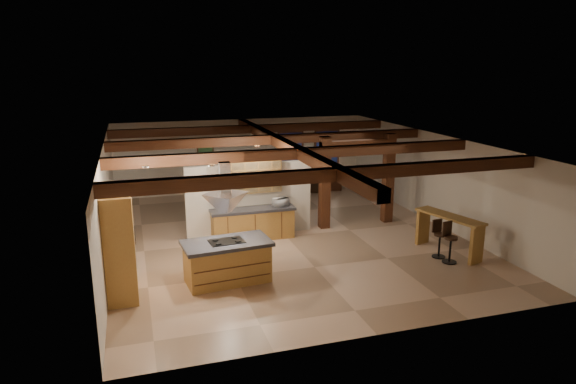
% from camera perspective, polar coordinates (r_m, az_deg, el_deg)
% --- Properties ---
extents(ground, '(12.00, 12.00, 0.00)m').
position_cam_1_polar(ground, '(15.48, -0.19, -4.97)').
color(ground, tan).
rests_on(ground, ground).
extents(room_walls, '(12.00, 12.00, 12.00)m').
position_cam_1_polar(room_walls, '(14.99, -0.19, 1.47)').
color(room_walls, beige).
rests_on(room_walls, ground).
extents(ceiling_beams, '(10.00, 12.00, 0.28)m').
position_cam_1_polar(ceiling_beams, '(14.80, -0.19, 5.17)').
color(ceiling_beams, '#36160D').
rests_on(ceiling_beams, room_walls).
extents(timber_posts, '(2.50, 0.30, 2.90)m').
position_cam_1_polar(timber_posts, '(16.33, 7.71, 2.35)').
color(timber_posts, '#36160D').
rests_on(timber_posts, ground).
extents(partition_wall, '(3.80, 0.18, 2.20)m').
position_cam_1_polar(partition_wall, '(15.37, -4.30, -0.86)').
color(partition_wall, beige).
rests_on(partition_wall, ground).
extents(pantry_cabinet, '(0.67, 1.60, 2.40)m').
position_cam_1_polar(pantry_cabinet, '(12.04, -18.18, -5.40)').
color(pantry_cabinet, olive).
rests_on(pantry_cabinet, ground).
extents(back_counter, '(2.50, 0.66, 0.94)m').
position_cam_1_polar(back_counter, '(15.19, -3.93, -3.50)').
color(back_counter, olive).
rests_on(back_counter, ground).
extents(upper_display_cabinet, '(1.80, 0.36, 0.95)m').
position_cam_1_polar(upper_display_cabinet, '(15.02, -4.19, 1.72)').
color(upper_display_cabinet, olive).
rests_on(upper_display_cabinet, partition_wall).
extents(range_hood, '(1.10, 1.10, 1.40)m').
position_cam_1_polar(range_hood, '(11.96, -6.95, -1.96)').
color(range_hood, silver).
rests_on(range_hood, room_walls).
extents(back_windows, '(2.70, 0.07, 1.70)m').
position_cam_1_polar(back_windows, '(21.44, 2.34, 4.59)').
color(back_windows, '#36160D').
rests_on(back_windows, room_walls).
extents(framed_art, '(0.65, 0.05, 0.85)m').
position_cam_1_polar(framed_art, '(20.39, -9.16, 4.49)').
color(framed_art, '#36160D').
rests_on(framed_art, room_walls).
extents(recessed_cans, '(3.16, 2.46, 0.03)m').
position_cam_1_polar(recessed_cans, '(12.37, -8.85, 3.70)').
color(recessed_cans, silver).
rests_on(recessed_cans, room_walls).
extents(kitchen_island, '(2.14, 1.28, 1.02)m').
position_cam_1_polar(kitchen_island, '(12.37, -6.77, -7.62)').
color(kitchen_island, olive).
rests_on(kitchen_island, ground).
extents(dining_table, '(2.06, 1.65, 0.64)m').
position_cam_1_polar(dining_table, '(18.19, -5.09, -1.03)').
color(dining_table, '#3B190E').
rests_on(dining_table, ground).
extents(sofa, '(2.26, 1.50, 0.62)m').
position_cam_1_polar(sofa, '(20.87, 1.13, 0.99)').
color(sofa, black).
rests_on(sofa, ground).
extents(microwave, '(0.51, 0.43, 0.24)m').
position_cam_1_polar(microwave, '(15.23, -0.81, -1.12)').
color(microwave, '#B0B0B5').
rests_on(microwave, back_counter).
extents(bar_counter, '(1.05, 2.10, 1.07)m').
position_cam_1_polar(bar_counter, '(14.65, 17.45, -3.81)').
color(bar_counter, olive).
rests_on(bar_counter, ground).
extents(side_table, '(0.61, 0.61, 0.62)m').
position_cam_1_polar(side_table, '(21.12, 5.21, 1.10)').
color(side_table, '#36160D').
rests_on(side_table, ground).
extents(table_lamp, '(0.30, 0.30, 0.35)m').
position_cam_1_polar(table_lamp, '(21.00, 5.25, 2.60)').
color(table_lamp, black).
rests_on(table_lamp, side_table).
extents(bar_stool_a, '(0.38, 0.40, 1.08)m').
position_cam_1_polar(bar_stool_a, '(14.04, 17.51, -5.34)').
color(bar_stool_a, black).
rests_on(bar_stool_a, ground).
extents(bar_stool_b, '(0.36, 0.36, 1.02)m').
position_cam_1_polar(bar_stool_b, '(14.35, 16.42, -4.97)').
color(bar_stool_b, black).
rests_on(bar_stool_b, ground).
extents(dining_chairs, '(1.67, 1.67, 1.09)m').
position_cam_1_polar(dining_chairs, '(18.13, -5.10, -0.30)').
color(dining_chairs, '#36160D').
rests_on(dining_chairs, ground).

